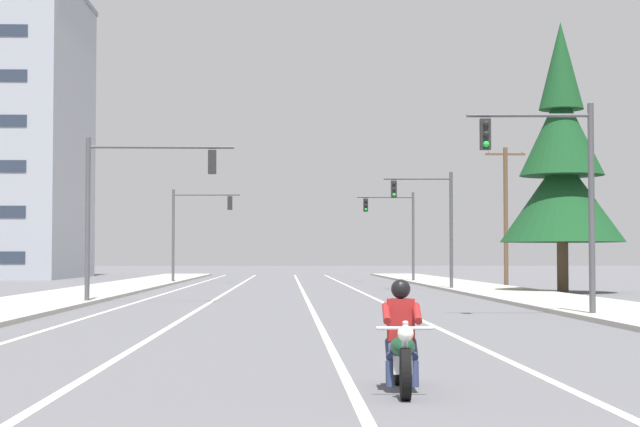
% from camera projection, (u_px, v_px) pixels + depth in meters
% --- Properties ---
extents(lane_stripe_center, '(0.16, 100.00, 0.01)m').
position_uv_depth(lane_stripe_center, '(304.00, 293.00, 51.28)').
color(lane_stripe_center, beige).
rests_on(lane_stripe_center, ground).
extents(lane_stripe_left, '(0.16, 100.00, 0.01)m').
position_uv_depth(lane_stripe_left, '(226.00, 293.00, 51.16)').
color(lane_stripe_left, beige).
rests_on(lane_stripe_left, ground).
extents(lane_stripe_right, '(0.16, 100.00, 0.01)m').
position_uv_depth(lane_stripe_right, '(363.00, 293.00, 51.38)').
color(lane_stripe_right, beige).
rests_on(lane_stripe_right, ground).
extents(lane_stripe_far_left, '(0.16, 100.00, 0.01)m').
position_uv_depth(lane_stripe_far_left, '(167.00, 293.00, 51.07)').
color(lane_stripe_far_left, beige).
rests_on(lane_stripe_far_left, ground).
extents(sidewalk_kerb_right, '(4.40, 110.00, 0.14)m').
position_uv_depth(sidewalk_kerb_right, '(521.00, 295.00, 46.60)').
color(sidewalk_kerb_right, '#ADA89E').
rests_on(sidewalk_kerb_right, ground).
extents(sidewalk_kerb_left, '(4.40, 110.00, 0.14)m').
position_uv_depth(sidewalk_kerb_left, '(74.00, 295.00, 45.96)').
color(sidewalk_kerb_left, '#ADA89E').
rests_on(sidewalk_kerb_left, ground).
extents(motorcycle_with_rider, '(0.70, 2.19, 1.46)m').
position_uv_depth(motorcycle_with_rider, '(402.00, 347.00, 13.78)').
color(motorcycle_with_rider, black).
rests_on(motorcycle_with_rider, ground).
extents(traffic_signal_near_right, '(3.68, 0.37, 6.20)m').
position_uv_depth(traffic_signal_near_right, '(556.00, 178.00, 30.47)').
color(traffic_signal_near_right, '#47474C').
rests_on(traffic_signal_near_right, ground).
extents(traffic_signal_near_left, '(5.51, 0.37, 6.20)m').
position_uv_depth(traffic_signal_near_left, '(131.00, 193.00, 39.32)').
color(traffic_signal_near_left, '#47474C').
rests_on(traffic_signal_near_left, ground).
extents(traffic_signal_mid_right, '(3.62, 0.37, 6.20)m').
position_uv_depth(traffic_signal_mid_right, '(432.00, 214.00, 55.28)').
color(traffic_signal_mid_right, '#47474C').
rests_on(traffic_signal_mid_right, ground).
extents(traffic_signal_mid_left, '(4.49, 0.45, 6.20)m').
position_uv_depth(traffic_signal_mid_left, '(192.00, 222.00, 69.64)').
color(traffic_signal_mid_left, '#47474C').
rests_on(traffic_signal_mid_left, ground).
extents(traffic_signal_far_right, '(3.96, 0.48, 6.20)m').
position_uv_depth(traffic_signal_far_right, '(397.00, 224.00, 72.53)').
color(traffic_signal_far_right, '#47474C').
rests_on(traffic_signal_far_right, ground).
extents(utility_pole_right_far, '(2.40, 0.26, 8.27)m').
position_uv_depth(utility_pole_right_far, '(506.00, 213.00, 62.83)').
color(utility_pole_right_far, brown).
rests_on(utility_pole_right_far, ground).
extents(conifer_tree_right_verge_far, '(6.04, 6.04, 13.29)m').
position_uv_depth(conifer_tree_right_verge_far, '(562.00, 168.00, 51.52)').
color(conifer_tree_right_verge_far, '#4C3828').
rests_on(conifer_tree_right_verge_far, ground).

